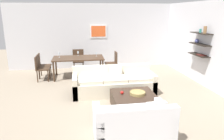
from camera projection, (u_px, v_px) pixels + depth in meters
The scene contains 16 objects.
ground_plane at pixel (116, 97), 6.09m from camera, with size 18.00×18.00×0.00m, color gray.
back_wall_unit at pixel (109, 36), 9.14m from camera, with size 8.40×0.09×2.70m.
right_wall_shelf_unit at pixel (206, 44), 6.76m from camera, with size 0.34×8.20×2.70m.
sofa_beige at pixel (114, 84), 6.33m from camera, with size 2.39×0.90×0.78m.
loveseat_white at pixel (133, 124), 4.03m from camera, with size 1.45×0.90×0.78m.
coffee_table at pixel (134, 102), 5.27m from camera, with size 1.06×1.10×0.38m.
decorative_bowl at pixel (138, 93), 5.26m from camera, with size 0.39×0.39×0.07m.
apple_on_coffee_table at pixel (122, 93), 5.26m from camera, with size 0.08×0.08×0.08m, color red.
dining_table at pixel (78, 59), 7.76m from camera, with size 1.83×0.95×0.75m.
dining_chair_head at pixel (78, 59), 8.65m from camera, with size 0.44×0.44×0.88m.
dining_chair_left_far at pixel (42, 64), 7.81m from camera, with size 0.44×0.44×0.88m.
dining_chair_right_far at pixel (113, 61), 8.21m from camera, with size 0.44×0.44×0.88m.
dining_chair_left_near at pixel (40, 67), 7.41m from camera, with size 0.44×0.44×0.88m.
wine_glass_right_far at pixel (96, 54), 7.93m from camera, with size 0.06×0.06×0.14m.
wine_glass_head at pixel (78, 53), 8.11m from camera, with size 0.07×0.07×0.15m.
wine_glass_left_far at pixel (59, 54), 7.72m from camera, with size 0.07×0.07×0.18m.
Camera 1 is at (-1.00, -5.58, 2.35)m, focal length 34.11 mm.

